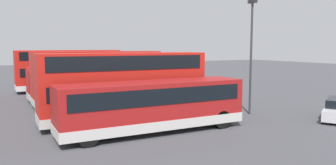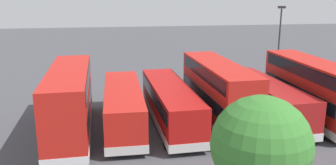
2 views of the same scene
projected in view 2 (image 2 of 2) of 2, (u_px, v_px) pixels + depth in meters
The scene contains 11 objects.
ground_plane at pixel (188, 89), 35.67m from camera, with size 140.00×140.00×0.00m, color #47474C.
bus_double_decker_second at pixel (311, 88), 26.70m from camera, with size 2.69×10.87×4.55m.
bus_single_deck_third at pixel (265, 99), 26.67m from camera, with size 3.04×10.95×2.95m.
bus_double_decker_fourth at pixel (218, 91), 25.80m from camera, with size 2.96×10.84×4.55m.
bus_single_deck_fifth at pixel (170, 103), 25.77m from camera, with size 2.96×11.67×2.95m.
bus_single_deck_sixth at pixel (123, 106), 25.09m from camera, with size 2.71×10.92×2.95m.
bus_double_decker_seventh at pixel (70, 100), 23.64m from camera, with size 2.87×11.42×4.55m.
car_hatchback_silver at pixel (293, 71), 40.79m from camera, with size 3.94×4.85×1.43m.
lamp_post_tall at pixel (279, 41), 35.05m from camera, with size 0.70×0.30×8.28m.
waste_bin_yellow at pixel (255, 83), 36.14m from camera, with size 0.60×0.60×0.95m, color #333338.
tree_leftmost at pixel (261, 146), 12.29m from camera, with size 3.58×3.58×6.06m.
Camera 2 is at (7.75, 33.58, 9.45)m, focal length 37.29 mm.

